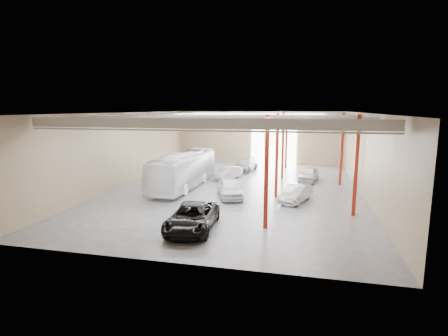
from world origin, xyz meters
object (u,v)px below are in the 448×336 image
at_px(black_sedan, 192,217).
at_px(car_row_c, 245,165).
at_px(car_right_near, 296,193).
at_px(car_right_far, 309,174).
at_px(car_row_a, 230,188).
at_px(coach_bus, 184,170).
at_px(car_row_b, 228,173).

height_order(black_sedan, car_row_c, black_sedan).
distance_m(car_right_near, car_right_far, 8.50).
bearing_deg(black_sedan, car_row_a, 82.17).
bearing_deg(car_right_far, coach_bus, -144.99).
xyz_separation_m(car_row_b, car_right_near, (7.25, -7.62, 0.03)).
relative_size(car_row_a, car_right_far, 1.09).
xyz_separation_m(coach_bus, car_right_far, (11.58, 5.41, -0.94)).
relative_size(car_row_c, car_right_far, 1.19).
relative_size(black_sedan, car_row_c, 1.15).
relative_size(black_sedan, car_right_near, 1.35).
bearing_deg(car_row_b, car_right_near, -29.52).
height_order(coach_bus, car_row_c, coach_bus).
height_order(car_row_a, car_right_near, car_row_a).
bearing_deg(black_sedan, car_right_near, 49.64).
distance_m(coach_bus, black_sedan, 12.14).
relative_size(black_sedan, car_row_a, 1.25).
bearing_deg(car_right_near, car_row_b, 152.53).
height_order(car_row_a, car_right_far, car_row_a).
bearing_deg(coach_bus, car_row_c, 67.62).
height_order(car_row_a, car_row_b, car_row_a).
bearing_deg(black_sedan, car_row_c, 86.67).
bearing_deg(car_row_c, car_right_near, -54.95).
bearing_deg(car_right_near, coach_bus, -177.11).
bearing_deg(coach_bus, black_sedan, -66.97).
xyz_separation_m(car_row_b, car_right_far, (8.29, 0.82, 0.05)).
bearing_deg(car_row_a, car_right_near, -21.09).
bearing_deg(car_row_b, black_sedan, -68.74).
distance_m(black_sedan, car_row_b, 15.87).
xyz_separation_m(car_row_a, car_row_c, (-0.80, 12.70, -0.06)).
bearing_deg(car_row_c, car_row_b, -91.66).
xyz_separation_m(car_row_a, car_right_far, (6.52, 8.32, -0.06)).
relative_size(car_right_near, car_right_far, 1.00).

